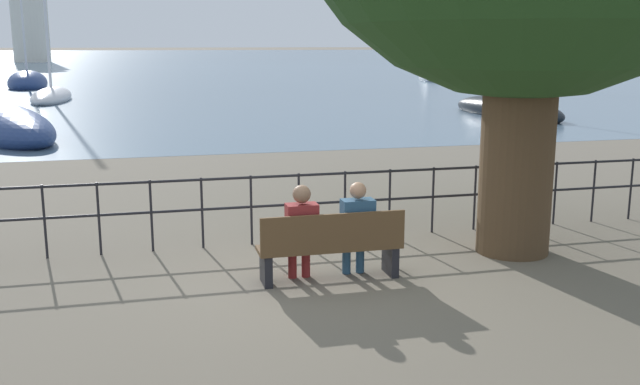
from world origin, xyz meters
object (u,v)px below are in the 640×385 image
sailboat_3 (28,82)px  park_bench (331,247)px  sailboat_2 (506,108)px  seated_person_right (357,225)px  sailboat_1 (430,76)px  seated_person_left (301,228)px  sailboat_0 (52,95)px

sailboat_3 → park_bench: bearing=-80.4°
sailboat_2 → seated_person_right: bearing=-130.2°
seated_person_right → sailboat_2: size_ratio=0.11×
seated_person_right → sailboat_3: sailboat_3 is taller
sailboat_2 → sailboat_3: sailboat_2 is taller
seated_person_right → sailboat_1: 50.59m
park_bench → seated_person_right: 0.45m
seated_person_right → sailboat_1: sailboat_1 is taller
seated_person_left → sailboat_1: bearing=65.6°
sailboat_1 → sailboat_0: bearing=-131.9°
sailboat_1 → sailboat_3: sailboat_1 is taller
sailboat_2 → sailboat_3: bearing=125.1°
sailboat_0 → sailboat_3: (-2.77, 11.66, 0.10)m
park_bench → sailboat_2: sailboat_2 is taller
sailboat_3 → sailboat_2: bearing=-50.9°
sailboat_2 → sailboat_3: size_ratio=0.99×
seated_person_left → sailboat_2: sailboat_2 is taller
seated_person_right → sailboat_3: 43.96m
park_bench → sailboat_3: (-9.52, 42.91, -0.04)m
seated_person_left → sailboat_1: size_ratio=0.10×
sailboat_0 → sailboat_3: sailboat_3 is taller
park_bench → sailboat_0: size_ratio=0.16×
sailboat_0 → sailboat_1: sailboat_1 is taller
sailboat_2 → sailboat_1: bearing=66.7°
seated_person_right → sailboat_2: (12.10, 18.42, -0.37)m
seated_person_left → seated_person_right: 0.72m
sailboat_0 → seated_person_right: bearing=-75.3°
seated_person_right → sailboat_0: sailboat_0 is taller
sailboat_0 → sailboat_3: 11.98m
park_bench → sailboat_0: 31.97m
seated_person_left → sailboat_0: sailboat_0 is taller
seated_person_right → sailboat_1: size_ratio=0.10×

